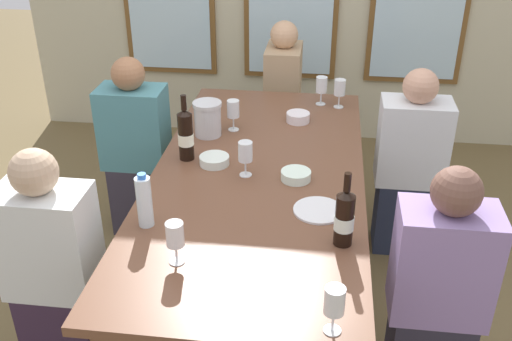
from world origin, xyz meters
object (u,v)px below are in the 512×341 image
metal_pitcher (208,119)px  wine_bottle_0 (186,135)px  water_bottle (144,201)px  wine_glass_0 (233,110)px  wine_bottle_1 (344,217)px  tasting_bowl_0 (298,117)px  wine_glass_4 (245,153)px  seated_person_2 (55,273)px  wine_glass_2 (334,302)px  seated_person_0 (137,152)px  tasting_bowl_1 (214,160)px  white_plate_0 (319,210)px  dining_table (257,187)px  seated_person_3 (437,296)px  tasting_bowl_2 (296,175)px  seated_person_1 (409,168)px  seated_person_4 (283,103)px  wine_glass_5 (340,88)px  wine_glass_1 (175,236)px  wine_glass_3 (321,86)px

metal_pitcher → wine_bottle_0: bearing=-100.1°
wine_bottle_0 → water_bottle: bearing=-92.8°
wine_glass_0 → water_bottle: bearing=-102.0°
wine_bottle_1 → tasting_bowl_0: wine_bottle_1 is taller
wine_glass_4 → seated_person_2: size_ratio=0.16×
wine_glass_2 → seated_person_0: 1.98m
wine_bottle_0 → tasting_bowl_1: wine_bottle_0 is taller
seated_person_0 → white_plate_0: bearing=-37.9°
dining_table → wine_bottle_0: bearing=162.4°
metal_pitcher → seated_person_3: size_ratio=0.17×
wine_glass_0 → tasting_bowl_1: bearing=-94.0°
wine_bottle_0 → wine_glass_2: bearing=-56.7°
water_bottle → tasting_bowl_2: bearing=37.9°
seated_person_1 → wine_bottle_0: bearing=-159.2°
tasting_bowl_0 → seated_person_4: seated_person_4 is taller
dining_table → seated_person_3: size_ratio=1.99×
water_bottle → wine_glass_0: size_ratio=1.38×
wine_bottle_1 → seated_person_2: size_ratio=0.28×
seated_person_1 → seated_person_3: same height
tasting_bowl_1 → seated_person_2: seated_person_2 is taller
seated_person_4 → wine_bottle_1: bearing=-78.5°
wine_glass_5 → seated_person_1: seated_person_1 is taller
dining_table → metal_pitcher: bearing=128.3°
water_bottle → seated_person_3: size_ratio=0.22×
tasting_bowl_0 → tasting_bowl_1: (-0.38, -0.57, -0.01)m
wine_glass_1 → seated_person_0: (-0.58, 1.28, -0.33)m
water_bottle → wine_glass_1: (0.19, -0.23, 0.00)m
wine_glass_3 → seated_person_0: seated_person_0 is taller
white_plate_0 → wine_glass_3: 1.23m
dining_table → tasting_bowl_2: size_ratio=15.59×
tasting_bowl_2 → wine_glass_3: 0.97m
white_plate_0 → tasting_bowl_0: size_ratio=1.64×
water_bottle → wine_glass_2: bearing=-34.1°
tasting_bowl_2 → wine_glass_1: (-0.40, -0.69, 0.10)m
tasting_bowl_2 → wine_glass_2: size_ratio=0.82×
seated_person_1 → seated_person_2: same height
dining_table → wine_bottle_0: (-0.37, 0.12, 0.20)m
seated_person_2 → white_plate_0: bearing=15.0°
wine_glass_0 → seated_person_2: 1.28m
seated_person_0 → seated_person_4: same height
seated_person_3 → water_bottle: bearing=177.7°
metal_pitcher → water_bottle: bearing=-95.2°
white_plate_0 → water_bottle: (-0.70, -0.19, 0.11)m
wine_glass_0 → wine_glass_4: 0.52m
tasting_bowl_2 → dining_table: bearing=170.9°
dining_table → seated_person_2: seated_person_2 is taller
wine_glass_1 → wine_glass_4: same height
white_plate_0 → wine_glass_4: wine_glass_4 is taller
wine_glass_5 → tasting_bowl_0: bearing=-133.0°
wine_glass_2 → seated_person_3: bearing=48.0°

